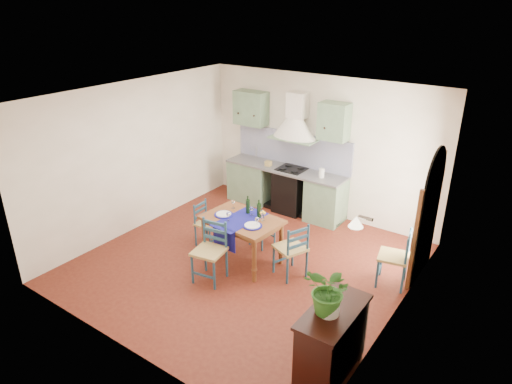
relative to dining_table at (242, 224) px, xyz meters
The scene contains 13 objects.
floor 0.71m from the dining_table, 19.00° to the right, with size 5.00×5.00×0.00m, color #49160F.
back_wall 2.31m from the dining_table, 99.39° to the left, with size 5.00×0.96×2.80m.
right_wall 2.68m from the dining_table, ahead, with size 0.26×5.00×2.80m.
left_wall 2.50m from the dining_table, behind, with size 0.04×5.00×2.80m, color white.
ceiling 2.10m from the dining_table, 19.00° to the right, with size 5.00×5.00×0.01m, color white.
dining_table is the anchor object (origin of this frame).
chair_near 0.75m from the dining_table, 96.75° to the right, with size 0.53×0.53×0.98m.
chair_far 0.68m from the dining_table, 93.69° to the left, with size 0.43×0.43×0.80m.
chair_left 0.91m from the dining_table, behind, with size 0.39×0.39×0.81m.
chair_right 0.94m from the dining_table, ahead, with size 0.57×0.57×0.94m.
chair_spare 2.47m from the dining_table, 18.73° to the left, with size 0.52×0.52×0.94m.
sideboard 2.77m from the dining_table, 31.47° to the right, with size 0.50×1.05×0.94m.
potted_plant 2.83m from the dining_table, 33.28° to the right, with size 0.53×0.46×0.59m, color #317126.
Camera 1 is at (3.93, -5.28, 4.15)m, focal length 32.00 mm.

